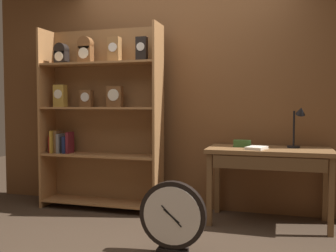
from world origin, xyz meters
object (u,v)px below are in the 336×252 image
(desk_lamp, at_px, (298,124))
(round_clock_large, at_px, (173,217))
(bookshelf, at_px, (98,115))
(open_repair_manual, at_px, (257,148))
(workbench, at_px, (269,158))
(toolbox_small, at_px, (242,143))

(desk_lamp, height_order, round_clock_large, desk_lamp)
(bookshelf, relative_size, open_repair_manual, 9.20)
(workbench, xyz_separation_m, toolbox_small, (-0.26, 0.07, 0.13))
(open_repair_manual, bearing_deg, round_clock_large, -105.74)
(workbench, xyz_separation_m, desk_lamp, (0.26, 0.12, 0.33))
(workbench, height_order, desk_lamp, desk_lamp)
(desk_lamp, bearing_deg, toolbox_small, -174.57)
(bookshelf, xyz_separation_m, workbench, (1.86, -0.06, -0.41))
(toolbox_small, distance_m, round_clock_large, 1.24)
(toolbox_small, relative_size, round_clock_large, 0.30)
(bookshelf, height_order, round_clock_large, bookshelf)
(toolbox_small, height_order, round_clock_large, toolbox_small)
(bookshelf, xyz_separation_m, desk_lamp, (2.13, 0.06, -0.08))
(toolbox_small, bearing_deg, workbench, -14.05)
(bookshelf, relative_size, workbench, 1.70)
(workbench, distance_m, toolbox_small, 0.30)
(workbench, distance_m, open_repair_manual, 0.18)
(workbench, bearing_deg, bookshelf, 178.14)
(bookshelf, height_order, desk_lamp, bookshelf)
(open_repair_manual, bearing_deg, desk_lamp, 44.25)
(workbench, xyz_separation_m, round_clock_large, (-0.70, -0.99, -0.36))
(bookshelf, bearing_deg, round_clock_large, -41.91)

